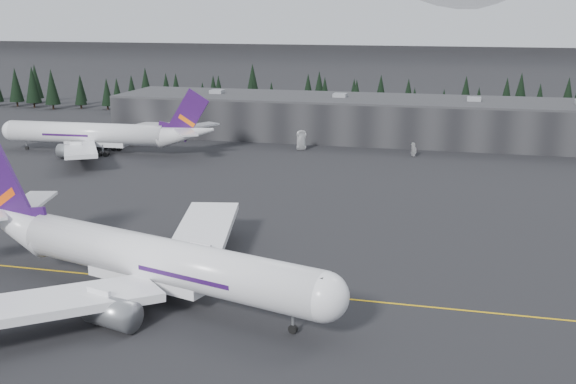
% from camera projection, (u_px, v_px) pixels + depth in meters
% --- Properties ---
extents(ground, '(1400.00, 1400.00, 0.00)m').
position_uv_depth(ground, '(254.00, 285.00, 104.99)').
color(ground, black).
rests_on(ground, ground).
extents(taxiline, '(400.00, 0.40, 0.02)m').
position_uv_depth(taxiline, '(250.00, 290.00, 103.11)').
color(taxiline, gold).
rests_on(taxiline, ground).
extents(terminal, '(160.00, 30.00, 12.60)m').
position_uv_depth(terminal, '(372.00, 118.00, 220.86)').
color(terminal, black).
rests_on(terminal, ground).
extents(treeline, '(360.00, 20.00, 15.00)m').
position_uv_depth(treeline, '(386.00, 100.00, 255.32)').
color(treeline, black).
rests_on(treeline, ground).
extents(mountain_ridge, '(4400.00, 900.00, 420.00)m').
position_uv_depth(mountain_ridge, '(453.00, 36.00, 1044.43)').
color(mountain_ridge, white).
rests_on(mountain_ridge, ground).
extents(jet_main, '(66.12, 59.90, 19.89)m').
position_uv_depth(jet_main, '(133.00, 255.00, 100.66)').
color(jet_main, white).
rests_on(jet_main, ground).
extents(jet_parked, '(62.95, 58.02, 18.50)m').
position_uv_depth(jet_parked, '(105.00, 134.00, 199.23)').
color(jet_parked, silver).
rests_on(jet_parked, ground).
extents(gse_vehicle_a, '(4.82, 6.25, 1.58)m').
position_uv_depth(gse_vehicle_a, '(301.00, 147.00, 204.63)').
color(gse_vehicle_a, silver).
rests_on(gse_vehicle_a, ground).
extents(gse_vehicle_b, '(4.15, 2.91, 1.31)m').
position_uv_depth(gse_vehicle_b, '(414.00, 154.00, 195.76)').
color(gse_vehicle_b, silver).
rests_on(gse_vehicle_b, ground).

